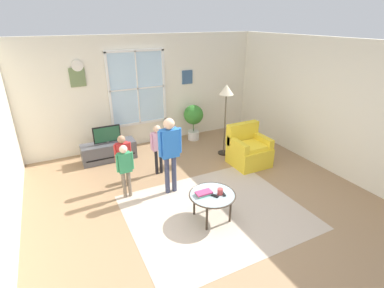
{
  "coord_description": "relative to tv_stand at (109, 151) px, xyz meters",
  "views": [
    {
      "loc": [
        -2.11,
        -3.6,
        2.96
      ],
      "look_at": [
        -0.05,
        0.52,
        0.95
      ],
      "focal_mm": 27.06,
      "sensor_mm": 36.0,
      "label": 1
    }
  ],
  "objects": [
    {
      "name": "ground_plane",
      "position": [
        1.14,
        -2.51,
        -0.22
      ],
      "size": [
        6.35,
        6.77,
        0.02
      ],
      "primitive_type": "cube",
      "color": "#9E7A56"
    },
    {
      "name": "back_wall",
      "position": [
        1.13,
        0.64,
        1.12
      ],
      "size": [
        5.75,
        0.17,
        2.64
      ],
      "color": "silver",
      "rests_on": "ground_plane"
    },
    {
      "name": "side_wall_right",
      "position": [
        4.08,
        -2.51,
        1.11
      ],
      "size": [
        0.12,
        6.17,
        2.64
      ],
      "color": "silver",
      "rests_on": "ground_plane"
    },
    {
      "name": "area_rug",
      "position": [
        1.15,
        -2.74,
        -0.2
      ],
      "size": [
        2.81,
        2.37,
        0.01
      ],
      "primitive_type": "cube",
      "color": "#C6B29E",
      "rests_on": "ground_plane"
    },
    {
      "name": "tv_stand",
      "position": [
        0.0,
        0.0,
        0.0
      ],
      "size": [
        1.18,
        0.43,
        0.41
      ],
      "color": "#4C4C51",
      "rests_on": "ground_plane"
    },
    {
      "name": "television",
      "position": [
        0.0,
        -0.0,
        0.41
      ],
      "size": [
        0.59,
        0.08,
        0.4
      ],
      "color": "#4C4C4C",
      "rests_on": "tv_stand"
    },
    {
      "name": "armchair",
      "position": [
        2.68,
        -1.56,
        0.12
      ],
      "size": [
        0.76,
        0.74,
        0.87
      ],
      "color": "yellow",
      "rests_on": "ground_plane"
    },
    {
      "name": "coffee_table",
      "position": [
        1.02,
        -2.85,
        0.21
      ],
      "size": [
        0.74,
        0.74,
        0.45
      ],
      "color": "#99B2B7",
      "rests_on": "ground_plane"
    },
    {
      "name": "book_stack",
      "position": [
        0.89,
        -2.8,
        0.27
      ],
      "size": [
        0.25,
        0.15,
        0.05
      ],
      "color": "#59A88C",
      "rests_on": "coffee_table"
    },
    {
      "name": "cup",
      "position": [
        1.12,
        -2.91,
        0.29
      ],
      "size": [
        0.09,
        0.09,
        0.1
      ],
      "primitive_type": "cylinder",
      "color": "#BF3F3F",
      "rests_on": "coffee_table"
    },
    {
      "name": "remote_near_books",
      "position": [
        1.16,
        -2.92,
        0.26
      ],
      "size": [
        0.06,
        0.14,
        0.02
      ],
      "primitive_type": "cube",
      "rotation": [
        0.0,
        0.0,
        -0.14
      ],
      "color": "black",
      "rests_on": "coffee_table"
    },
    {
      "name": "remote_near_cup",
      "position": [
        1.02,
        -2.91,
        0.26
      ],
      "size": [
        0.1,
        0.14,
        0.02
      ],
      "primitive_type": "cube",
      "rotation": [
        0.0,
        0.0,
        0.53
      ],
      "color": "black",
      "rests_on": "coffee_table"
    },
    {
      "name": "person_green_shirt",
      "position": [
        -0.03,
        -1.65,
        0.43
      ],
      "size": [
        0.3,
        0.14,
        1.01
      ],
      "color": "#726656",
      "rests_on": "ground_plane"
    },
    {
      "name": "person_blue_shirt",
      "position": [
        0.73,
        -1.85,
        0.69
      ],
      "size": [
        0.43,
        0.2,
        1.43
      ],
      "color": "#333851",
      "rests_on": "ground_plane"
    },
    {
      "name": "person_pink_shirt",
      "position": [
        0.78,
        -1.09,
        0.45
      ],
      "size": [
        0.32,
        0.14,
        1.05
      ],
      "color": "black",
      "rests_on": "ground_plane"
    },
    {
      "name": "person_red_shirt",
      "position": [
        0.04,
        -1.28,
        0.45
      ],
      "size": [
        0.31,
        0.14,
        1.04
      ],
      "color": "#726656",
      "rests_on": "ground_plane"
    },
    {
      "name": "potted_plant_by_window",
      "position": [
        2.25,
        0.22,
        0.4
      ],
      "size": [
        0.5,
        0.5,
        0.93
      ],
      "color": "silver",
      "rests_on": "ground_plane"
    },
    {
      "name": "floor_lamp",
      "position": [
        2.49,
        -0.88,
        1.17
      ],
      "size": [
        0.32,
        0.32,
        1.65
      ],
      "color": "black",
      "rests_on": "ground_plane"
    }
  ]
}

